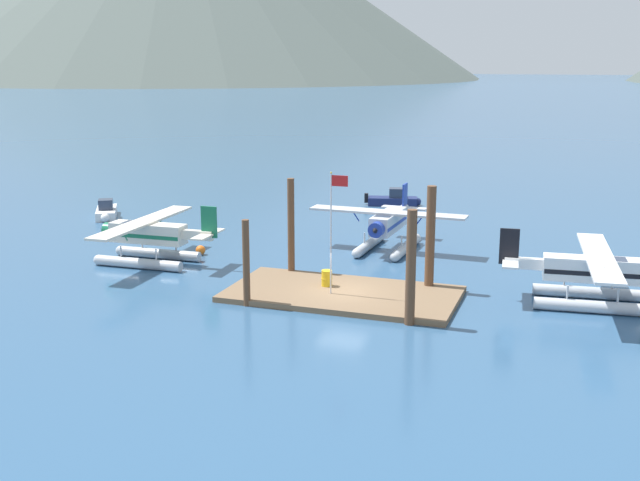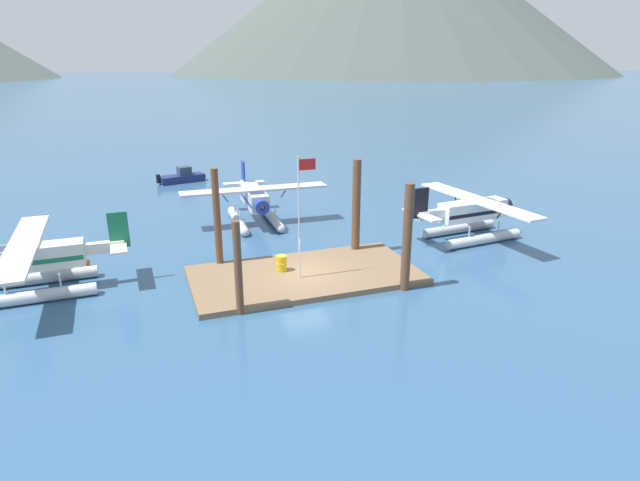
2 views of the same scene
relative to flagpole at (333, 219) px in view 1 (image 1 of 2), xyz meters
name	(u,v)px [view 1 (image 1 of 2)]	position (x,y,z in m)	size (l,w,h in m)	color
ground_plane	(342,297)	(0.35, 0.57, -4.30)	(1200.00, 1200.00, 0.00)	#2D5175
dock_platform	(342,294)	(0.35, 0.57, -4.15)	(12.21, 6.39, 0.30)	brown
piling_near_left	(246,263)	(-3.82, -2.51, -2.04)	(0.36, 0.36, 4.51)	brown
piling_near_right	(411,268)	(4.72, -2.62, -1.50)	(0.48, 0.48, 5.59)	brown
piling_far_left	(291,227)	(-3.75, 3.63, -1.43)	(0.40, 0.40, 5.74)	brown
piling_far_right	(430,239)	(4.48, 3.23, -1.40)	(0.50, 0.50, 5.80)	brown
flagpole	(333,219)	(0.00, 0.00, 0.00)	(0.95, 0.10, 6.48)	silver
fuel_drum	(327,278)	(-0.76, 1.26, -3.56)	(0.62, 0.62, 0.88)	gold
mooring_buoy	(201,250)	(-11.06, 6.24, -3.99)	(0.63, 0.63, 0.63)	orange
seaplane_white_stbd_fwd	(592,276)	(12.86, 3.28, -2.72)	(7.96, 10.49, 3.84)	#B7BABF
seaplane_cream_port_fwd	(148,239)	(-13.08, 3.26, -2.72)	(7.98, 10.43, 3.84)	#B7BABF
seaplane_silver_bow_centre	(388,227)	(0.08, 11.40, -2.72)	(10.44, 7.98, 3.84)	#B7BABF
boat_navy_open_north	(394,200)	(-3.40, 27.40, -3.81)	(4.81, 2.42, 1.50)	navy
boat_white_open_west	(106,211)	(-23.88, 14.72, -3.81)	(3.46, 4.37, 1.50)	silver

